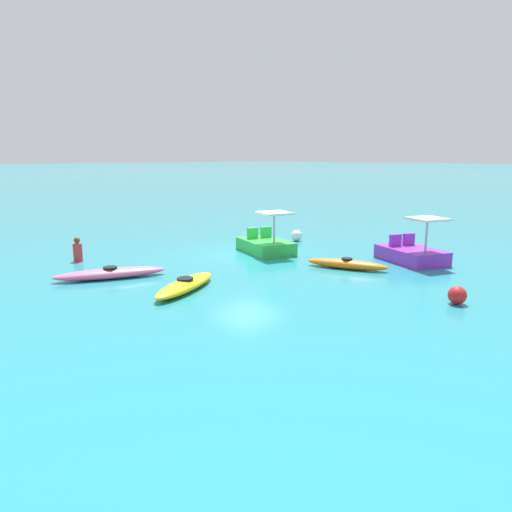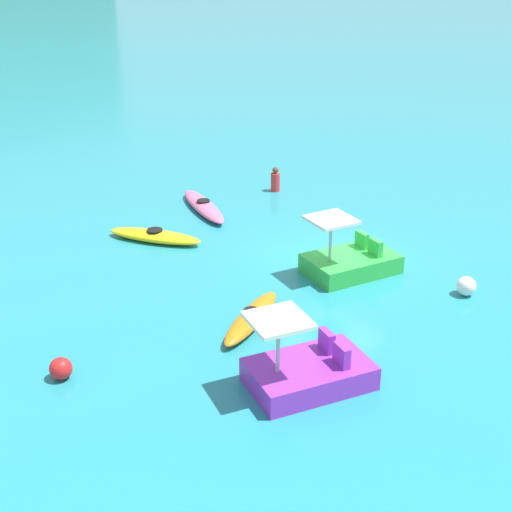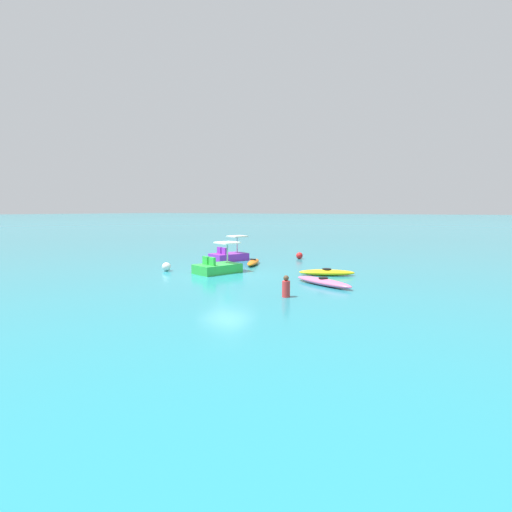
% 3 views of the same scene
% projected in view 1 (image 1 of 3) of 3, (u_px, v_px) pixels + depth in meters
% --- Properties ---
extents(ground_plane, '(600.00, 600.00, 0.00)m').
position_uv_depth(ground_plane, '(247.00, 255.00, 18.33)').
color(ground_plane, teal).
extents(kayak_yellow, '(1.88, 2.96, 0.37)m').
position_uv_depth(kayak_yellow, '(185.00, 285.00, 13.35)').
color(kayak_yellow, yellow).
rests_on(kayak_yellow, ground_plane).
extents(kayak_orange, '(2.78, 1.50, 0.37)m').
position_uv_depth(kayak_orange, '(347.00, 264.00, 15.98)').
color(kayak_orange, orange).
rests_on(kayak_orange, ground_plane).
extents(kayak_pink, '(1.95, 3.36, 0.37)m').
position_uv_depth(kayak_pink, '(110.00, 273.00, 14.69)').
color(kayak_pink, pink).
rests_on(kayak_pink, ground_plane).
extents(pedal_boat_purple, '(2.79, 2.31, 1.68)m').
position_uv_depth(pedal_boat_purple, '(412.00, 253.00, 16.96)').
color(pedal_boat_purple, purple).
rests_on(pedal_boat_purple, ground_plane).
extents(pedal_boat_green, '(2.75, 2.17, 1.68)m').
position_uv_depth(pedal_boat_green, '(266.00, 244.00, 18.63)').
color(pedal_boat_green, green).
rests_on(pedal_boat_green, ground_plane).
extents(buoy_white, '(0.50, 0.50, 0.50)m').
position_uv_depth(buoy_white, '(297.00, 235.00, 21.28)').
color(buoy_white, white).
rests_on(buoy_white, ground_plane).
extents(buoy_red, '(0.47, 0.47, 0.47)m').
position_uv_depth(buoy_red, '(457.00, 295.00, 12.10)').
color(buoy_red, red).
rests_on(buoy_red, ground_plane).
extents(person_near_shore, '(0.45, 0.45, 0.88)m').
position_uv_depth(person_near_shore, '(78.00, 251.00, 17.09)').
color(person_near_shore, red).
rests_on(person_near_shore, ground_plane).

